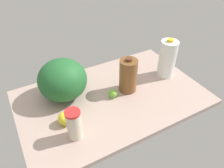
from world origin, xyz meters
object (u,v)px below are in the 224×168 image
(watermelon, at_px, (63,80))
(tumbler_cup, at_px, (74,124))
(lemon_near_front, at_px, (65,119))
(lime_by_jug, at_px, (112,94))
(chocolate_milk_jug, at_px, (128,76))
(milk_jug, at_px, (167,59))

(watermelon, relative_size, tumbler_cup, 1.68)
(watermelon, bearing_deg, lemon_near_front, 71.43)
(watermelon, height_order, lime_by_jug, watermelon)
(tumbler_cup, bearing_deg, watermelon, -100.02)
(chocolate_milk_jug, bearing_deg, watermelon, -19.98)
(watermelon, height_order, tumbler_cup, watermelon)
(watermelon, xyz_separation_m, lemon_near_front, (0.08, 0.23, -0.09))
(tumbler_cup, relative_size, lemon_near_front, 2.30)
(lemon_near_front, bearing_deg, milk_jug, -172.66)
(tumbler_cup, xyz_separation_m, milk_jug, (-0.79, -0.21, 0.04))
(chocolate_milk_jug, bearing_deg, lime_by_jug, 8.52)
(watermelon, distance_m, chocolate_milk_jug, 0.42)
(chocolate_milk_jug, relative_size, lime_by_jug, 4.35)
(lime_by_jug, bearing_deg, tumbler_cup, 29.07)
(chocolate_milk_jug, distance_m, milk_jug, 0.34)
(watermelon, bearing_deg, tumbler_cup, 79.98)
(lemon_near_front, bearing_deg, tumbler_cup, 98.98)
(tumbler_cup, bearing_deg, lime_by_jug, -150.93)
(watermelon, xyz_separation_m, chocolate_milk_jug, (-0.39, 0.14, -0.01))
(watermelon, xyz_separation_m, milk_jug, (-0.73, 0.13, 0.01))
(tumbler_cup, bearing_deg, lemon_near_front, -81.02)
(milk_jug, xyz_separation_m, lemon_near_front, (0.81, 0.10, -0.10))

